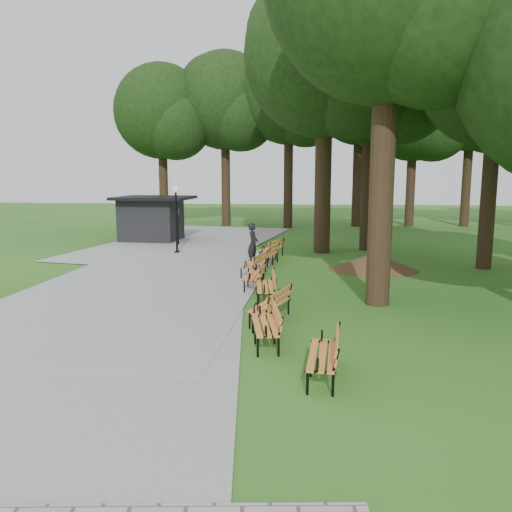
# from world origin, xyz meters

# --- Properties ---
(ground) EXTENTS (100.00, 100.00, 0.00)m
(ground) POSITION_xyz_m (0.00, 0.00, 0.00)
(ground) COLOR #28611B
(ground) RESTS_ON ground
(path) EXTENTS (12.00, 38.00, 0.06)m
(path) POSITION_xyz_m (-4.00, 3.00, 0.03)
(path) COLOR gray
(path) RESTS_ON ground
(person) EXTENTS (0.50, 0.69, 1.75)m
(person) POSITION_xyz_m (-0.63, 7.33, 0.88)
(person) COLOR black
(person) RESTS_ON ground
(kiosk) EXTENTS (4.25, 3.75, 2.54)m
(kiosk) POSITION_xyz_m (-7.18, 14.37, 1.27)
(kiosk) COLOR black
(kiosk) RESTS_ON ground
(lamp_post) EXTENTS (0.32, 0.32, 3.24)m
(lamp_post) POSITION_xyz_m (-4.58, 9.89, 2.32)
(lamp_post) COLOR black
(lamp_post) RESTS_ON ground
(dirt_mound) EXTENTS (2.99, 2.99, 0.69)m
(dirt_mound) POSITION_xyz_m (4.31, 6.37, 0.34)
(dirt_mound) COLOR #47301C
(dirt_mound) RESTS_ON ground
(bench_0) EXTENTS (0.78, 1.94, 0.88)m
(bench_0) POSITION_xyz_m (1.93, -4.78, 0.44)
(bench_0) COLOR orange
(bench_0) RESTS_ON ground
(bench_1) EXTENTS (0.95, 1.98, 0.88)m
(bench_1) POSITION_xyz_m (0.69, -2.96, 0.44)
(bench_1) COLOR orange
(bench_1) RESTS_ON ground
(bench_2) EXTENTS (1.19, 2.00, 0.88)m
(bench_2) POSITION_xyz_m (0.69, -1.14, 0.44)
(bench_2) COLOR orange
(bench_2) RESTS_ON ground
(bench_3) EXTENTS (0.84, 1.96, 0.88)m
(bench_3) POSITION_xyz_m (0.39, 1.02, 0.44)
(bench_3) COLOR orange
(bench_3) RESTS_ON ground
(bench_4) EXTENTS (0.70, 1.92, 0.88)m
(bench_4) POSITION_xyz_m (-0.11, 2.70, 0.44)
(bench_4) COLOR orange
(bench_4) RESTS_ON ground
(bench_5) EXTENTS (1.04, 1.99, 0.88)m
(bench_5) POSITION_xyz_m (-0.34, 4.87, 0.44)
(bench_5) COLOR orange
(bench_5) RESTS_ON ground
(bench_6) EXTENTS (0.99, 1.99, 0.88)m
(bench_6) POSITION_xyz_m (0.01, 7.21, 0.44)
(bench_6) COLOR orange
(bench_6) RESTS_ON ground
(bench_7) EXTENTS (1.22, 2.00, 0.88)m
(bench_7) POSITION_xyz_m (0.05, 8.93, 0.44)
(bench_7) COLOR orange
(bench_7) RESTS_ON ground
(lawn_tree_1) EXTENTS (5.91, 5.91, 10.67)m
(lawn_tree_1) POSITION_xyz_m (8.83, 7.24, 7.66)
(lawn_tree_1) COLOR black
(lawn_tree_1) RESTS_ON ground
(lawn_tree_2) EXTENTS (7.59, 7.59, 13.02)m
(lawn_tree_2) POSITION_xyz_m (2.38, 10.85, 9.17)
(lawn_tree_2) COLOR black
(lawn_tree_2) RESTS_ON ground
(lawn_tree_4) EXTENTS (6.91, 6.91, 12.20)m
(lawn_tree_4) POSITION_xyz_m (4.68, 11.96, 8.68)
(lawn_tree_4) COLOR black
(lawn_tree_4) RESTS_ON ground
(tree_backdrop) EXTENTS (37.68, 9.69, 16.58)m
(tree_backdrop) POSITION_xyz_m (6.51, 23.14, 8.29)
(tree_backdrop) COLOR black
(tree_backdrop) RESTS_ON ground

